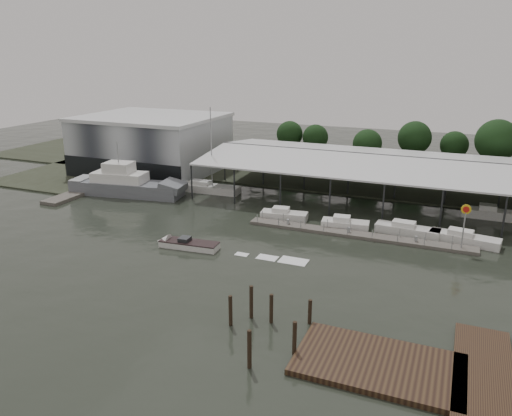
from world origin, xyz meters
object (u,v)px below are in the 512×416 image
at_px(shell_fuel_sign, 465,218).
at_px(grey_trawler, 127,185).
at_px(speedboat_underway, 184,244).
at_px(white_sailboat, 209,188).

bearing_deg(shell_fuel_sign, grey_trawler, 174.83).
bearing_deg(grey_trawler, speedboat_underway, -47.31).
relative_size(shell_fuel_sign, white_sailboat, 0.40).
bearing_deg(shell_fuel_sign, speedboat_underway, -159.20).
height_order(grey_trawler, speedboat_underway, grey_trawler).
xyz_separation_m(grey_trawler, white_sailboat, (11.19, 6.28, -0.92)).
bearing_deg(white_sailboat, speedboat_underway, -72.34).
bearing_deg(white_sailboat, grey_trawler, -154.07).
relative_size(grey_trawler, white_sailboat, 1.38).
bearing_deg(speedboat_underway, white_sailboat, -73.75).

